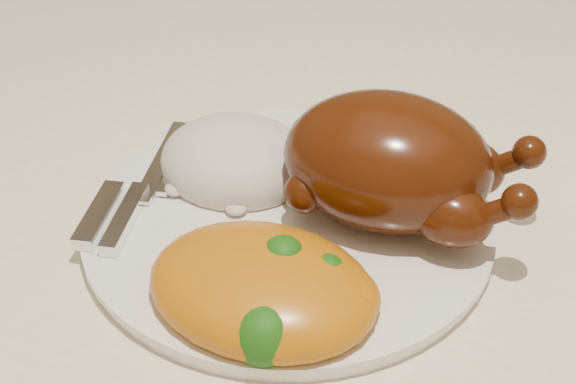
% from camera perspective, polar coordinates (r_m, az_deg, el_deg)
% --- Properties ---
extents(dining_table, '(1.60, 0.90, 0.76)m').
position_cam_1_polar(dining_table, '(0.67, 13.60, -8.83)').
color(dining_table, brown).
rests_on(dining_table, floor).
extents(tablecloth, '(1.73, 1.03, 0.18)m').
position_cam_1_polar(tablecloth, '(0.62, 14.54, -4.02)').
color(tablecloth, white).
rests_on(tablecloth, dining_table).
extents(dinner_plate, '(0.33, 0.33, 0.01)m').
position_cam_1_polar(dinner_plate, '(0.57, -0.00, -2.12)').
color(dinner_plate, white).
rests_on(dinner_plate, tablecloth).
extents(roast_chicken, '(0.18, 0.13, 0.09)m').
position_cam_1_polar(roast_chicken, '(0.55, 7.47, 2.09)').
color(roast_chicken, '#431807').
rests_on(roast_chicken, dinner_plate).
extents(rice_mound, '(0.12, 0.11, 0.06)m').
position_cam_1_polar(rice_mound, '(0.60, -3.75, 2.17)').
color(rice_mound, silver).
rests_on(rice_mound, dinner_plate).
extents(mac_and_cheese, '(0.15, 0.12, 0.05)m').
position_cam_1_polar(mac_and_cheese, '(0.49, -1.30, -6.98)').
color(mac_and_cheese, '#C1620C').
rests_on(mac_and_cheese, dinner_plate).
extents(cutlery, '(0.06, 0.17, 0.01)m').
position_cam_1_polar(cutlery, '(0.58, -11.06, -0.41)').
color(cutlery, silver).
rests_on(cutlery, dinner_plate).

